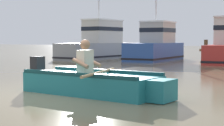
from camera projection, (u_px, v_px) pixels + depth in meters
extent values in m
plane|color=#7A6B4C|center=(45.00, 94.00, 8.06)|extent=(120.00, 120.00, 0.00)
cylinder|color=#4D3924|center=(206.00, 49.00, 23.27)|extent=(0.24, 0.24, 1.17)
cube|color=#1E727A|center=(91.00, 84.00, 7.98)|extent=(3.23, 1.56, 0.44)
cube|color=#1E727A|center=(161.00, 90.00, 6.98)|extent=(0.49, 0.66, 0.42)
cube|color=#103F43|center=(104.00, 71.00, 8.37)|extent=(3.01, 0.55, 0.08)
cube|color=#103F43|center=(75.00, 74.00, 7.54)|extent=(3.01, 0.55, 0.08)
cube|color=teal|center=(87.00, 76.00, 8.02)|extent=(0.43, 1.04, 0.06)
cylinder|color=black|center=(38.00, 77.00, 8.92)|extent=(0.11, 0.11, 0.54)
cube|color=black|center=(38.00, 63.00, 8.90)|extent=(0.28, 0.31, 0.32)
cube|color=beige|center=(85.00, 62.00, 8.03)|extent=(0.27, 0.37, 0.52)
sphere|color=#9E7051|center=(85.00, 45.00, 8.01)|extent=(0.22, 0.22, 0.22)
cylinder|color=#9E7051|center=(93.00, 62.00, 8.18)|extent=(0.43, 0.15, 0.23)
cylinder|color=#9E7051|center=(80.00, 63.00, 7.82)|extent=(0.43, 0.15, 0.23)
cylinder|color=tan|center=(99.00, 73.00, 7.63)|extent=(0.38, 1.98, 0.06)
cube|color=gray|center=(97.00, 51.00, 22.50)|extent=(2.58, 6.27, 0.97)
cube|color=black|center=(97.00, 56.00, 22.52)|extent=(2.63, 6.31, 0.10)
cube|color=beige|center=(103.00, 32.00, 22.87)|extent=(1.69, 2.72, 1.39)
cube|color=black|center=(103.00, 29.00, 22.86)|extent=(1.72, 2.76, 0.24)
cube|color=white|center=(103.00, 20.00, 22.83)|extent=(1.77, 2.86, 0.08)
cylinder|color=silver|center=(99.00, 17.00, 22.49)|extent=(0.10, 0.10, 3.14)
cube|color=#2D519E|center=(155.00, 52.00, 20.69)|extent=(2.07, 4.75, 0.99)
cube|color=black|center=(155.00, 57.00, 20.72)|extent=(2.11, 4.79, 0.10)
cube|color=#B2ADA3|center=(158.00, 33.00, 20.99)|extent=(1.52, 2.03, 1.16)
cube|color=black|center=(158.00, 30.00, 20.98)|extent=(1.55, 2.06, 0.24)
cube|color=white|center=(158.00, 22.00, 20.95)|extent=(1.59, 2.13, 0.08)
cylinder|color=silver|center=(156.00, 20.00, 20.68)|extent=(0.10, 0.10, 2.55)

